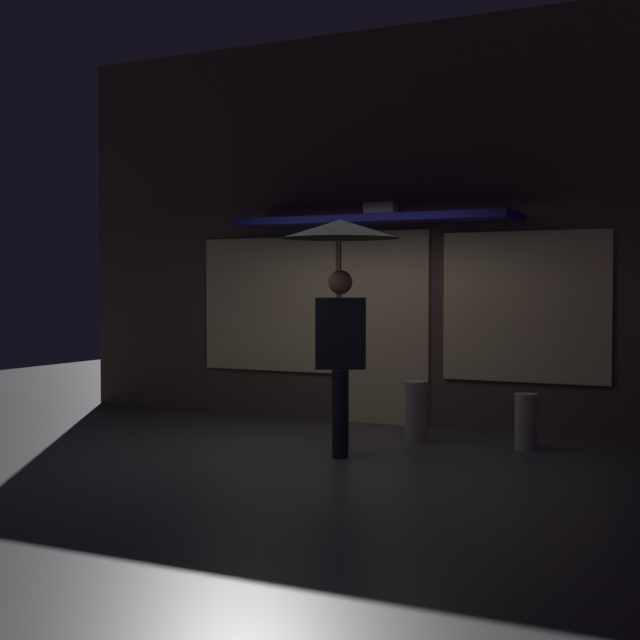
{
  "coord_description": "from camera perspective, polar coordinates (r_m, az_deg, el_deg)",
  "views": [
    {
      "loc": [
        4.01,
        -7.47,
        1.56
      ],
      "look_at": [
        0.21,
        0.15,
        1.25
      ],
      "focal_mm": 51.55,
      "sensor_mm": 36.0,
      "label": 1
    }
  ],
  "objects": [
    {
      "name": "building_facade",
      "position": [
        10.61,
        4.29,
        5.61
      ],
      "size": [
        8.21,
        1.0,
        4.49
      ],
      "color": "brown",
      "rests_on": "ground"
    },
    {
      "name": "sidewalk_bollard",
      "position": [
        9.34,
        6.0,
        -5.66
      ],
      "size": [
        0.23,
        0.23,
        0.61
      ],
      "primitive_type": "cylinder",
      "color": "#B2A899",
      "rests_on": "ground"
    },
    {
      "name": "sidewalk_bollard_2",
      "position": [
        9.07,
        12.67,
        -6.17
      ],
      "size": [
        0.21,
        0.21,
        0.54
      ],
      "primitive_type": "cylinder",
      "color": "#B2A899",
      "rests_on": "ground"
    },
    {
      "name": "person_with_umbrella",
      "position": [
        8.42,
        1.28,
        2.77
      ],
      "size": [
        1.09,
        1.09,
        2.17
      ],
      "rotation": [
        0.0,
        0.0,
        -2.68
      ],
      "color": "black",
      "rests_on": "ground"
    },
    {
      "name": "ground_plane",
      "position": [
        8.62,
        -1.71,
        -8.36
      ],
      "size": [
        18.0,
        18.0,
        0.0
      ],
      "primitive_type": "plane",
      "color": "#423F44"
    }
  ]
}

